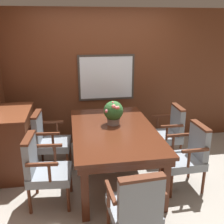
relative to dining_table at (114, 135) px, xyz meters
The scene contains 10 objects.
ground_plane 0.73m from the dining_table, 82.48° to the right, with size 14.00×14.00×0.00m, color #A39E93.
wall_back 1.43m from the dining_table, 88.51° to the left, with size 7.20×0.08×2.45m.
dining_table is the anchor object (origin of this frame).
chair_left_far 1.07m from the dining_table, 155.28° to the left, with size 0.56×0.55×0.92m.
chair_head_near 1.34m from the dining_table, 90.61° to the right, with size 0.54×0.55×0.92m.
chair_right_near 1.05m from the dining_table, 22.54° to the right, with size 0.53×0.53×0.92m.
chair_right_far 1.09m from the dining_table, 23.28° to the left, with size 0.53×0.52×0.92m.
chair_left_near 1.07m from the dining_table, 155.41° to the right, with size 0.56×0.54×0.92m.
potted_plant 0.33m from the dining_table, 81.96° to the left, with size 0.29×0.29×0.36m.
sideboard_cabinet 1.52m from the dining_table, 163.47° to the left, with size 0.55×0.97×0.97m.
Camera 1 is at (-0.62, -3.11, 2.18)m, focal length 42.00 mm.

